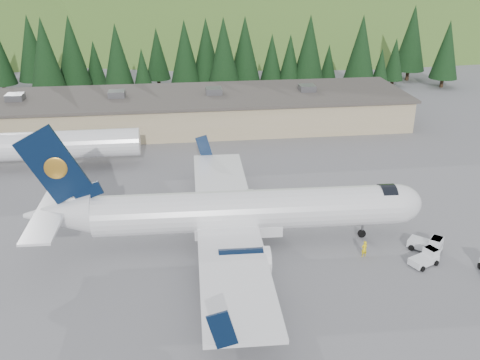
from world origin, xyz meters
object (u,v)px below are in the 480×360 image
baggage_tug_a (426,258)px  baggage_tug_b (428,244)px  second_airliner (28,145)px  ramp_worker (364,249)px  terminal_building (183,110)px  airliner (237,212)px

baggage_tug_a → baggage_tug_b: size_ratio=0.94×
second_airliner → ramp_worker: second_airliner is taller
baggage_tug_a → terminal_building: (-20.22, 43.84, 1.99)m
ramp_worker → second_airliner: bearing=-49.6°
airliner → second_airliner: (-23.83, 21.96, 0.02)m
airliner → ramp_worker: bearing=-17.4°
baggage_tug_a → baggage_tug_b: baggage_tug_b is taller
airliner → second_airliner: size_ratio=1.36×
baggage_tug_b → terminal_building: terminal_building is taller
second_airliner → baggage_tug_a: (40.13, -27.84, -2.69)m
airliner → terminal_building: 38.17m
second_airliner → baggage_tug_b: 48.76m
airliner → terminal_building: airliner is taller
baggage_tug_b → terminal_building: bearing=159.3°
terminal_building → ramp_worker: terminal_building is taller
terminal_building → baggage_tug_b: bearing=-62.8°
airliner → baggage_tug_b: (17.53, -3.72, -2.60)m
airliner → terminal_building: bearing=97.8°
baggage_tug_a → second_airliner: bearing=120.9°
second_airliner → baggage_tug_a: bearing=-34.8°
ramp_worker → baggage_tug_a: bearing=145.7°
baggage_tug_b → ramp_worker: (-6.26, -0.21, 0.09)m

